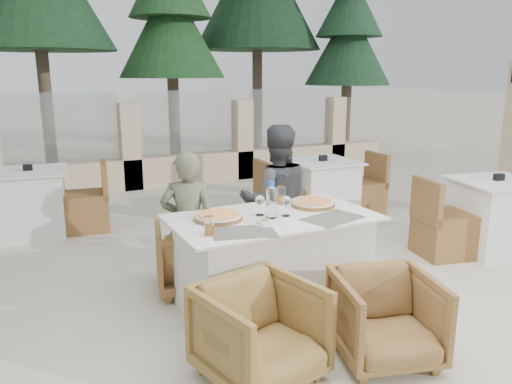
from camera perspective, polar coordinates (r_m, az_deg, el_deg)
name	(u,v)px	position (r m, az deg, el deg)	size (l,w,h in m)	color
ground	(269,310)	(4.14, 1.45, -13.31)	(80.00, 80.00, 0.00)	beige
sand_patch	(68,131)	(17.44, -20.73, 6.55)	(30.00, 16.00, 0.01)	beige
perimeter_wall_far	(130,140)	(8.31, -14.25, 5.75)	(10.00, 0.34, 1.60)	beige
pine_centre	(171,41)	(10.96, -9.66, 16.67)	(2.20, 2.20, 5.00)	#204A21
pine_mid_right	(257,5)	(12.46, 0.15, 20.61)	(2.99, 2.99, 6.80)	#16361D
pine_far_right	(348,55)	(12.15, 10.47, 15.14)	(1.98, 1.98, 4.50)	#1D4226
dining_table	(273,262)	(4.04, 1.92, -8.03)	(1.60, 0.90, 0.77)	silver
placemat_near_left	(244,232)	(3.52, -1.43, -4.60)	(0.45, 0.30, 0.00)	#605C52
placemat_near_right	(333,218)	(3.89, 8.78, -2.97)	(0.45, 0.30, 0.00)	#5F5A51
pizza_left	(218,217)	(3.82, -4.32, -2.82)	(0.38, 0.38, 0.05)	#F85B21
pizza_right	(313,203)	(4.22, 6.55, -1.30)	(0.36, 0.36, 0.05)	#CD461B
water_bottle	(271,200)	(3.83, 1.77, -0.89)	(0.08, 0.08, 0.29)	#A3BAD7
wine_glass_centre	(260,204)	(3.90, 0.44, -1.39)	(0.08, 0.08, 0.18)	white
wine_glass_near	(286,205)	(3.89, 3.46, -1.46)	(0.08, 0.08, 0.18)	white
beer_glass_left	(209,226)	(3.46, -5.35, -3.85)	(0.07, 0.07, 0.14)	orange
beer_glass_right	(281,195)	(4.26, 2.85, -0.37)	(0.08, 0.08, 0.15)	orange
olive_dish	(265,222)	(3.68, 1.04, -3.46)	(0.11, 0.11, 0.04)	silver
armchair_far_left	(194,256)	(4.44, -7.15, -7.30)	(0.63, 0.65, 0.59)	olive
armchair_far_right	(271,245)	(4.73, 1.70, -6.05)	(0.60, 0.62, 0.56)	#9C6038
armchair_near_left	(260,333)	(3.18, 0.48, -15.79)	(0.66, 0.68, 0.62)	olive
armchair_near_right	(386,318)	(3.49, 14.62, -13.77)	(0.63, 0.65, 0.59)	brown
diner_left	(188,226)	(4.19, -7.74, -3.82)	(0.46, 0.30, 1.25)	#595D44
diner_right	(276,201)	(4.62, 2.34, -1.02)	(0.69, 0.54, 1.42)	#3C3E41
bg_table_a	(32,203)	(6.37, -24.26, -1.14)	(1.64, 0.82, 0.77)	silver
bg_table_b	(322,190)	(6.48, 7.56, 0.20)	(1.64, 0.82, 0.77)	white
bg_table_c	(494,216)	(5.86, 25.59, -2.47)	(1.64, 0.82, 0.77)	white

